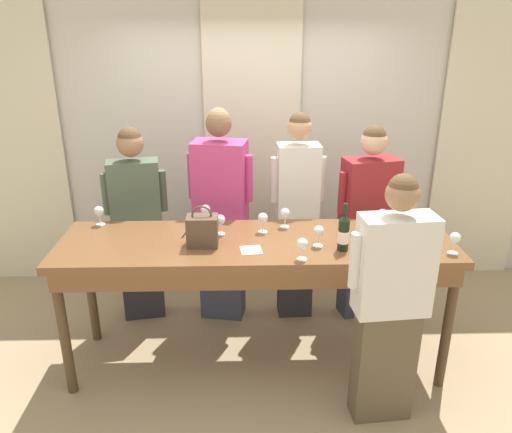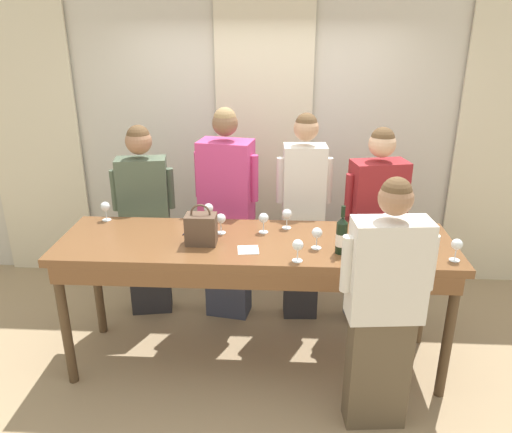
% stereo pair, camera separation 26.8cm
% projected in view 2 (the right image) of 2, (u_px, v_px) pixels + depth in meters
% --- Properties ---
extents(ground_plane, '(18.00, 18.00, 0.00)m').
position_uv_depth(ground_plane, '(255.00, 359.00, 3.91)').
color(ground_plane, tan).
extents(wall_back, '(12.00, 0.06, 2.80)m').
position_uv_depth(wall_back, '(264.00, 141.00, 4.80)').
color(wall_back, beige).
rests_on(wall_back, ground_plane).
extents(curtain_panel_left, '(0.89, 0.03, 2.69)m').
position_uv_depth(curtain_panel_left, '(36.00, 145.00, 4.87)').
color(curtain_panel_left, beige).
rests_on(curtain_panel_left, ground_plane).
extents(curtain_panel_center, '(0.89, 0.03, 2.69)m').
position_uv_depth(curtain_panel_center, '(264.00, 148.00, 4.76)').
color(curtain_panel_center, beige).
rests_on(curtain_panel_center, ground_plane).
extents(curtain_panel_right, '(0.89, 0.03, 2.69)m').
position_uv_depth(curtain_panel_right, '(503.00, 151.00, 4.65)').
color(curtain_panel_right, beige).
rests_on(curtain_panel_right, ground_plane).
extents(tasting_bar, '(2.79, 0.79, 1.02)m').
position_uv_depth(tasting_bar, '(255.00, 254.00, 3.55)').
color(tasting_bar, brown).
rests_on(tasting_bar, ground_plane).
extents(wine_bottle, '(0.08, 0.08, 0.33)m').
position_uv_depth(wine_bottle, '(342.00, 236.00, 3.30)').
color(wine_bottle, black).
rests_on(wine_bottle, tasting_bar).
extents(handbag, '(0.21, 0.15, 0.29)m').
position_uv_depth(handbag, '(201.00, 229.00, 3.45)').
color(handbag, brown).
rests_on(handbag, tasting_bar).
extents(wine_glass_front_left, '(0.07, 0.07, 0.15)m').
position_uv_depth(wine_glass_front_left, '(386.00, 219.00, 3.63)').
color(wine_glass_front_left, white).
rests_on(wine_glass_front_left, tasting_bar).
extents(wine_glass_front_mid, '(0.07, 0.07, 0.15)m').
position_uv_depth(wine_glass_front_mid, '(457.00, 245.00, 3.20)').
color(wine_glass_front_mid, white).
rests_on(wine_glass_front_mid, tasting_bar).
extents(wine_glass_front_right, '(0.07, 0.07, 0.15)m').
position_uv_depth(wine_glass_front_right, '(298.00, 246.00, 3.19)').
color(wine_glass_front_right, white).
rests_on(wine_glass_front_right, tasting_bar).
extents(wine_glass_center_left, '(0.07, 0.07, 0.15)m').
position_uv_depth(wine_glass_center_left, '(287.00, 215.00, 3.70)').
color(wine_glass_center_left, white).
rests_on(wine_glass_center_left, tasting_bar).
extents(wine_glass_center_mid, '(0.07, 0.07, 0.15)m').
position_uv_depth(wine_glass_center_mid, '(317.00, 234.00, 3.37)').
color(wine_glass_center_mid, white).
rests_on(wine_glass_center_mid, tasting_bar).
extents(wine_glass_center_right, '(0.07, 0.07, 0.15)m').
position_uv_depth(wine_glass_center_right, '(209.00, 209.00, 3.82)').
color(wine_glass_center_right, white).
rests_on(wine_glass_center_right, tasting_bar).
extents(wine_glass_back_left, '(0.07, 0.07, 0.15)m').
position_uv_depth(wine_glass_back_left, '(264.00, 219.00, 3.63)').
color(wine_glass_back_left, white).
rests_on(wine_glass_back_left, tasting_bar).
extents(wine_glass_back_mid, '(0.07, 0.07, 0.15)m').
position_uv_depth(wine_glass_back_mid, '(388.00, 230.00, 3.43)').
color(wine_glass_back_mid, white).
rests_on(wine_glass_back_mid, tasting_bar).
extents(wine_glass_back_right, '(0.07, 0.07, 0.15)m').
position_uv_depth(wine_glass_back_right, '(105.00, 207.00, 3.85)').
color(wine_glass_back_right, white).
rests_on(wine_glass_back_right, tasting_bar).
extents(wine_glass_near_host, '(0.07, 0.07, 0.15)m').
position_uv_depth(wine_glass_near_host, '(221.00, 219.00, 3.61)').
color(wine_glass_near_host, white).
rests_on(wine_glass_near_host, tasting_bar).
extents(napkin, '(0.16, 0.16, 0.00)m').
position_uv_depth(napkin, '(248.00, 250.00, 3.38)').
color(napkin, white).
rests_on(napkin, tasting_bar).
extents(pen, '(0.03, 0.13, 0.01)m').
position_uv_depth(pen, '(186.00, 232.00, 3.67)').
color(pen, black).
rests_on(pen, tasting_bar).
extents(guest_olive_jacket, '(0.53, 0.27, 1.70)m').
position_uv_depth(guest_olive_jacket, '(145.00, 219.00, 4.27)').
color(guest_olive_jacket, '#28282D').
rests_on(guest_olive_jacket, ground_plane).
extents(guest_pink_top, '(0.54, 0.34, 1.85)m').
position_uv_depth(guest_pink_top, '(227.00, 216.00, 4.21)').
color(guest_pink_top, '#383D51').
rests_on(guest_pink_top, ground_plane).
extents(guest_cream_sweater, '(0.46, 0.24, 1.81)m').
position_uv_depth(guest_cream_sweater, '(303.00, 216.00, 4.18)').
color(guest_cream_sweater, '#28282D').
rests_on(guest_cream_sweater, ground_plane).
extents(guest_striped_shirt, '(0.56, 0.33, 1.71)m').
position_uv_depth(guest_striped_shirt, '(375.00, 226.00, 4.17)').
color(guest_striped_shirt, '#383D51').
rests_on(guest_striped_shirt, ground_plane).
extents(host_pouring, '(0.56, 0.25, 1.68)m').
position_uv_depth(host_pouring, '(384.00, 308.00, 3.00)').
color(host_pouring, brown).
rests_on(host_pouring, ground_plane).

